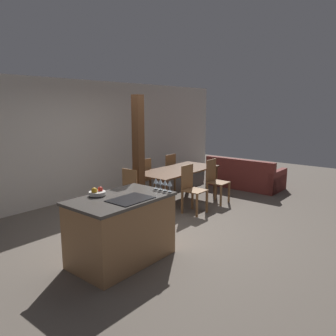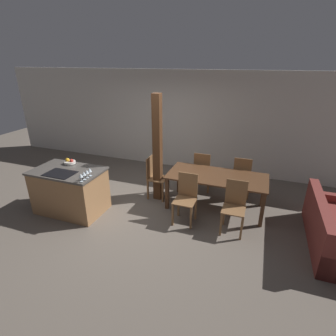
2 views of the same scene
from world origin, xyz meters
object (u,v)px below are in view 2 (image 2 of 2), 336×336
wine_glass_near (81,176)px  wine_glass_middle (84,174)px  dining_chair_near_left (186,197)px  timber_post (157,150)px  kitchen_island (70,190)px  dining_chair_far_left (202,170)px  fruit_bowl (70,162)px  dining_chair_far_right (242,176)px  dining_chair_head_end (155,176)px  wine_glass_far (87,172)px  dining_chair_near_right (234,206)px  wine_glass_end (90,170)px  dining_table (217,180)px

wine_glass_near → wine_glass_middle: same height
dining_chair_near_left → timber_post: timber_post is taller
kitchen_island → dining_chair_far_left: (2.32, 1.84, 0.05)m
dining_chair_far_left → wine_glass_near: bearing=52.1°
fruit_bowl → timber_post: (1.65, 0.82, 0.20)m
fruit_bowl → wine_glass_middle: wine_glass_middle is taller
dining_chair_near_left → dining_chair_far_left: bearing=90.0°
dining_chair_far_left → dining_chair_far_right: size_ratio=1.00×
dining_chair_head_end → fruit_bowl: bearing=118.9°
wine_glass_far → dining_chair_near_right: 2.74m
wine_glass_middle → dining_chair_far_right: 3.40m
wine_glass_middle → wine_glass_end: 0.18m
wine_glass_middle → dining_chair_near_left: (1.71, 0.73, -0.53)m
dining_chair_far_right → dining_chair_head_end: size_ratio=1.00×
fruit_bowl → wine_glass_end: wine_glass_end is taller
fruit_bowl → wine_glass_far: bearing=-31.2°
dining_chair_near_right → dining_chair_far_right: 1.38m
dining_chair_head_end → wine_glass_middle: bearing=151.2°
kitchen_island → dining_chair_near_left: size_ratio=1.45×
dining_chair_near_right → dining_chair_far_right: same height
wine_glass_near → dining_chair_near_right: (2.61, 0.81, -0.53)m
wine_glass_middle → wine_glass_far: bearing=90.0°
fruit_bowl → wine_glass_near: size_ratio=1.45×
kitchen_island → dining_chair_near_right: bearing=8.0°
wine_glass_middle → dining_chair_near_left: wine_glass_middle is taller
wine_glass_far → dining_table: (2.16, 1.33, -0.39)m
dining_chair_far_right → kitchen_island: bearing=29.6°
wine_glass_middle → dining_chair_far_left: size_ratio=0.16×
wine_glass_middle → dining_table: (2.16, 1.42, -0.39)m
dining_table → dining_chair_head_end: (-1.38, -0.00, -0.14)m
fruit_bowl → dining_chair_near_left: 2.53m
fruit_bowl → dining_chair_near_left: fruit_bowl is taller
wine_glass_middle → dining_chair_far_right: bearing=38.9°
dining_chair_near_right → timber_post: size_ratio=0.41×
kitchen_island → wine_glass_middle: 0.89m
fruit_bowl → dining_chair_near_left: bearing=3.8°
wine_glass_near → dining_chair_near_left: size_ratio=0.16×
wine_glass_near → wine_glass_middle: 0.09m
wine_glass_near → wine_glass_far: size_ratio=1.00×
kitchen_island → fruit_bowl: 0.60m
timber_post → kitchen_island: bearing=-143.4°
wine_glass_end → dining_chair_head_end: wine_glass_end is taller
fruit_bowl → dining_chair_far_right: size_ratio=0.24×
dining_chair_near_left → dining_chair_near_right: 0.91m
wine_glass_near → dining_chair_near_left: wine_glass_near is taller
dining_chair_near_right → wine_glass_near: bearing=-162.7°
dining_chair_far_left → dining_chair_head_end: bearing=36.6°
kitchen_island → dining_chair_far_right: (3.23, 1.84, 0.05)m
wine_glass_middle → dining_chair_far_right: wine_glass_middle is taller
wine_glass_end → dining_chair_near_left: (1.71, 0.55, -0.53)m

